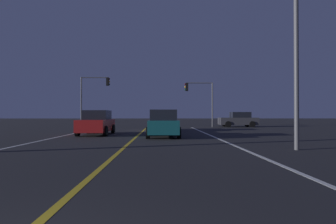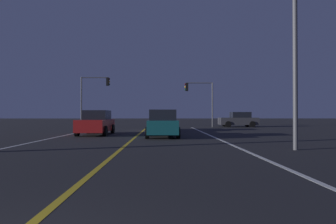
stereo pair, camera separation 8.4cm
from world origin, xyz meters
The scene contains 10 objects.
lane_edge_right centered at (4.89, 11.35, 0.00)m, with size 0.16×34.71×0.01m, color silver.
lane_edge_left centered at (-4.89, 11.35, 0.00)m, with size 0.16×34.71×0.01m, color silver.
lane_center_divider centered at (0.00, 11.35, 0.00)m, with size 0.16×34.71×0.01m, color gold.
car_ahead_far centered at (1.69, 22.51, 0.82)m, with size 2.02×4.30×1.70m.
car_oncoming centered at (-2.92, 17.87, 0.82)m, with size 2.02×4.30×1.70m.
car_crossing_side centered at (10.40, 29.72, 0.82)m, with size 4.30×2.02×1.70m.
car_lead_same_lane centered at (1.70, 15.92, 0.82)m, with size 2.02×4.30×1.70m.
traffic_light_near_right centered at (5.76, 29.21, 3.75)m, with size 3.20×0.36×5.01m.
traffic_light_near_left centered at (-5.81, 29.21, 4.14)m, with size 3.24×0.36×5.58m.
street_lamp_right_near centered at (6.36, 9.46, 5.37)m, with size 2.66×0.44×8.47m.
Camera 1 is at (1.58, -1.23, 1.40)m, focal length 29.17 mm.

